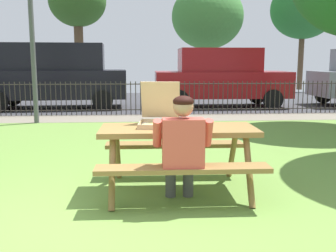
# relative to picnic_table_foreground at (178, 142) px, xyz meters

# --- Properties ---
(ground) EXTENTS (28.00, 11.87, 0.02)m
(ground) POSITION_rel_picnic_table_foreground_xyz_m (-0.99, 0.94, -0.61)
(ground) COLOR olive
(cobblestone_walkway) EXTENTS (28.00, 1.40, 0.01)m
(cobblestone_walkway) POSITION_rel_picnic_table_foreground_xyz_m (-0.99, 6.17, -0.60)
(cobblestone_walkway) COLOR gray
(street_asphalt) EXTENTS (28.00, 7.88, 0.01)m
(street_asphalt) POSITION_rel_picnic_table_foreground_xyz_m (-0.99, 10.81, -0.60)
(street_asphalt) COLOR #38383D
(picnic_table_foreground) EXTENTS (1.82, 1.50, 0.79)m
(picnic_table_foreground) POSITION_rel_picnic_table_foreground_xyz_m (0.00, 0.00, 0.00)
(picnic_table_foreground) COLOR olive
(picnic_table_foreground) RESTS_ON ground
(pizza_box_open) EXTENTS (0.53, 0.60, 0.52)m
(pizza_box_open) POSITION_rel_picnic_table_foreground_xyz_m (-0.21, 0.15, 0.27)
(pizza_box_open) COLOR tan
(pizza_box_open) RESTS_ON picnic_table_foreground
(adult_at_table) EXTENTS (0.61, 0.59, 1.19)m
(adult_at_table) POSITION_rel_picnic_table_foreground_xyz_m (-0.01, -0.50, 0.06)
(adult_at_table) COLOR #444444
(adult_at_table) RESTS_ON ground
(iron_fence_streetside) EXTENTS (22.07, 0.03, 0.95)m
(iron_fence_streetside) POSITION_rel_picnic_table_foreground_xyz_m (-0.99, 6.87, -0.11)
(iron_fence_streetside) COLOR #2D2823
(iron_fence_streetside) RESTS_ON ground
(lamp_post_walkway) EXTENTS (0.28, 0.28, 4.15)m
(lamp_post_walkway) POSITION_rel_picnic_table_foreground_xyz_m (-3.03, 5.49, 1.93)
(lamp_post_walkway) COLOR #4C4C51
(lamp_post_walkway) RESTS_ON ground
(parked_car_left) EXTENTS (4.70, 2.16, 2.08)m
(parked_car_left) POSITION_rel_picnic_table_foreground_xyz_m (-3.22, 8.68, 0.50)
(parked_car_left) COLOR black
(parked_car_left) RESTS_ON ground
(parked_car_center) EXTENTS (4.42, 1.94, 1.94)m
(parked_car_center) POSITION_rel_picnic_table_foreground_xyz_m (2.24, 8.68, 0.41)
(parked_car_center) COLOR maroon
(parked_car_center) RESTS_ON ground
(far_tree_midleft) EXTENTS (2.89, 2.89, 5.83)m
(far_tree_midleft) POSITION_rel_picnic_table_foreground_xyz_m (-3.56, 16.50, 3.84)
(far_tree_midleft) COLOR brown
(far_tree_midleft) RESTS_ON ground
(far_tree_center) EXTENTS (3.71, 3.71, 5.47)m
(far_tree_center) POSITION_rel_picnic_table_foreground_xyz_m (3.07, 16.50, 3.19)
(far_tree_center) COLOR brown
(far_tree_center) RESTS_ON ground
(far_tree_midright) EXTENTS (3.41, 3.41, 5.74)m
(far_tree_midright) POSITION_rel_picnic_table_foreground_xyz_m (8.15, 16.50, 3.59)
(far_tree_midright) COLOR brown
(far_tree_midright) RESTS_ON ground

